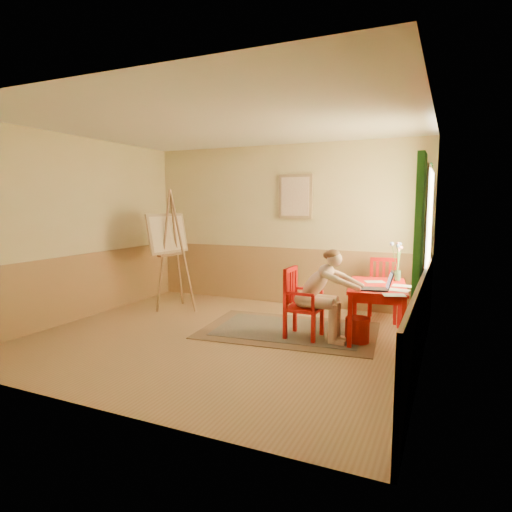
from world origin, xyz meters
The scene contains 14 objects.
room centered at (0.00, 0.00, 1.40)m, with size 5.04×4.54×2.84m.
wainscot centered at (0.00, 0.80, 0.50)m, with size 5.00×4.50×1.00m.
window centered at (2.42, 1.10, 1.35)m, with size 0.12×2.01×2.20m.
wall_portrait centered at (0.25, 2.20, 1.90)m, with size 0.60×0.05×0.76m.
rug centered at (0.72, 0.65, 0.01)m, with size 2.55×1.83×0.02m.
table centered at (1.88, 0.83, 0.63)m, with size 0.89×1.29×0.72m.
chair_left centered at (0.96, 0.42, 0.47)m, with size 0.44×0.43×0.94m.
chair_back centered at (1.82, 1.81, 0.47)m, with size 0.47×0.48×0.95m.
figure centered at (1.25, 0.39, 0.67)m, with size 0.90×0.39×1.21m.
laptop centered at (1.95, 0.47, 0.77)m, with size 0.44×0.32×0.24m.
papers centered at (2.09, 0.67, 0.72)m, with size 0.66×1.04×0.00m.
vase centered at (2.07, 1.27, 0.97)m, with size 0.20×0.29×0.54m.
wastebasket centered at (1.69, 0.52, 0.16)m, with size 0.31×0.31×0.33m, color red.
easel centered at (-1.60, 1.09, 1.20)m, with size 0.71×0.90×2.02m.
Camera 1 is at (2.74, -4.96, 1.79)m, focal length 30.46 mm.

